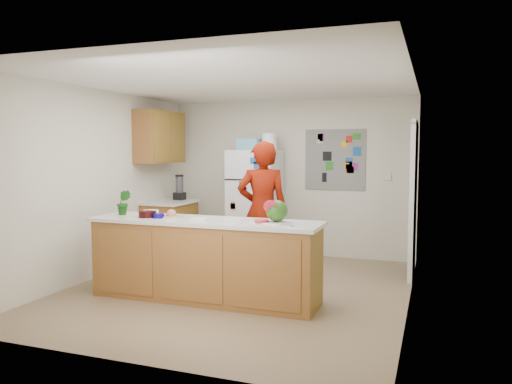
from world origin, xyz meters
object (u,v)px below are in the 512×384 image
(person, at_px, (263,211))
(cherry_bowl, at_px, (147,214))
(refrigerator, at_px, (255,204))
(watermelon, at_px, (277,211))

(person, bearing_deg, cherry_bowl, 25.30)
(refrigerator, bearing_deg, person, -66.16)
(person, height_order, cherry_bowl, person)
(refrigerator, distance_m, cherry_bowl, 2.47)
(watermelon, relative_size, cherry_bowl, 1.16)
(watermelon, xyz_separation_m, cherry_bowl, (-1.55, -0.09, -0.09))
(person, xyz_separation_m, watermelon, (0.53, -1.06, 0.14))
(refrigerator, height_order, cherry_bowl, refrigerator)
(refrigerator, bearing_deg, watermelon, -64.93)
(refrigerator, xyz_separation_m, cherry_bowl, (-0.46, -2.43, 0.11))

